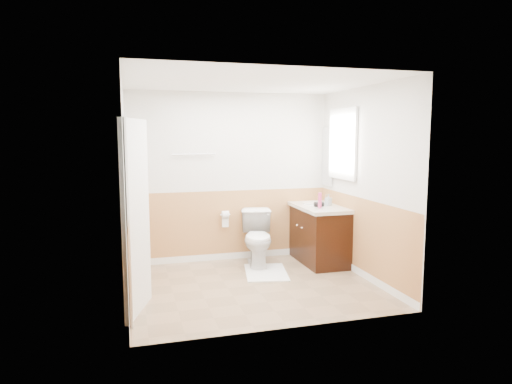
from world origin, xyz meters
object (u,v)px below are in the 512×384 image
object	(u,v)px
bath_mat	(266,273)
lotion_bottle	(320,201)
soap_dispenser	(328,200)
toilet	(258,238)
vanity_cabinet	(318,235)

from	to	relation	value
bath_mat	lotion_bottle	world-z (taller)	lotion_bottle
bath_mat	soap_dispenser	distance (m)	1.41
toilet	soap_dispenser	size ratio (longest dim) A/B	4.66
toilet	bath_mat	bearing A→B (deg)	-78.98
vanity_cabinet	soap_dispenser	size ratio (longest dim) A/B	6.49
toilet	vanity_cabinet	bearing A→B (deg)	6.54
toilet	lotion_bottle	distance (m)	1.04
toilet	vanity_cabinet	size ratio (longest dim) A/B	0.72
bath_mat	lotion_bottle	bearing A→B (deg)	5.79
vanity_cabinet	lotion_bottle	world-z (taller)	lotion_bottle
bath_mat	toilet	bearing A→B (deg)	90.00
toilet	bath_mat	world-z (taller)	toilet
bath_mat	vanity_cabinet	bearing A→B (deg)	20.17
vanity_cabinet	soap_dispenser	world-z (taller)	soap_dispenser
bath_mat	soap_dispenser	size ratio (longest dim) A/B	4.72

